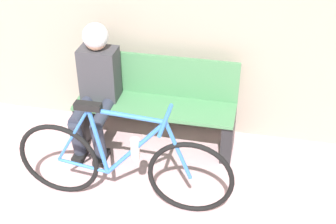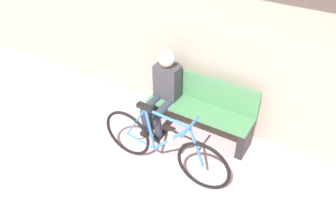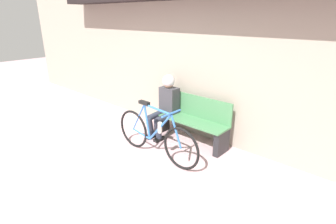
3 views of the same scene
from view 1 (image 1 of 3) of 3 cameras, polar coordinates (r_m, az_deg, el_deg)
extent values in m
cube|color=#477F51|center=(4.24, -1.61, 0.72)|extent=(1.46, 0.42, 0.03)
cube|color=#477F51|center=(4.30, -1.05, 4.50)|extent=(1.46, 0.03, 0.40)
cube|color=#232326|center=(4.55, -9.93, -0.63)|extent=(0.10, 0.36, 0.40)
cube|color=#232326|center=(4.28, 7.34, -2.76)|extent=(0.10, 0.36, 0.40)
torus|color=black|center=(3.85, -13.16, -5.65)|extent=(0.67, 0.04, 0.67)
torus|color=black|center=(3.58, 2.75, -8.05)|extent=(0.67, 0.04, 0.67)
cylinder|color=blue|center=(3.37, -5.10, -0.44)|extent=(0.58, 0.03, 0.07)
cylinder|color=blue|center=(3.52, -4.03, -4.47)|extent=(0.49, 0.03, 0.57)
cylinder|color=blue|center=(3.59, -8.48, -3.63)|extent=(0.14, 0.03, 0.58)
cylinder|color=blue|center=(3.80, -10.30, -6.46)|extent=(0.41, 0.03, 0.09)
cylinder|color=blue|center=(3.64, -11.53, -2.82)|extent=(0.32, 0.02, 0.53)
cylinder|color=blue|center=(3.44, 1.28, -4.79)|extent=(0.22, 0.03, 0.50)
cube|color=black|center=(3.43, -9.74, 0.70)|extent=(0.20, 0.07, 0.05)
cylinder|color=blue|center=(3.30, -0.30, -0.98)|extent=(0.03, 0.40, 0.03)
cylinder|color=beige|center=(3.52, -4.03, -4.47)|extent=(0.07, 0.07, 0.17)
cylinder|color=#2D3342|center=(4.25, -10.42, 0.26)|extent=(0.11, 0.42, 0.13)
cylinder|color=#2D3342|center=(4.22, -11.01, -3.16)|extent=(0.11, 0.17, 0.38)
cube|color=black|center=(4.37, -10.59, -5.11)|extent=(0.10, 0.22, 0.06)
cylinder|color=#2D3342|center=(4.18, -7.88, -0.05)|extent=(0.11, 0.42, 0.13)
cylinder|color=#2D3342|center=(4.16, -8.46, -3.52)|extent=(0.11, 0.17, 0.38)
cube|color=black|center=(4.30, -8.10, -5.50)|extent=(0.10, 0.22, 0.06)
cube|color=#38383D|center=(4.28, -8.35, 4.70)|extent=(0.34, 0.22, 0.49)
sphere|color=tan|center=(4.12, -8.82, 8.78)|extent=(0.20, 0.20, 0.20)
sphere|color=silver|center=(4.10, -8.86, 9.17)|extent=(0.23, 0.23, 0.23)
camera|label=2|loc=(0.77, 98.15, 34.34)|focal=35.00mm
camera|label=3|loc=(1.84, 91.40, -20.27)|focal=28.00mm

